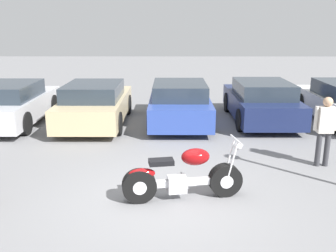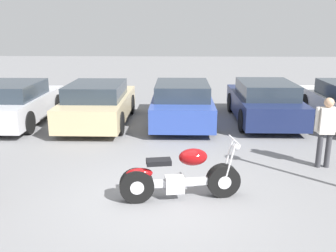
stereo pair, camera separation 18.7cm
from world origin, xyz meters
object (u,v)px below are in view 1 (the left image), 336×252
object	(u,v)px
person_standing	(325,126)
parked_car_silver	(11,104)
parked_car_champagne	(95,104)
parked_car_navy	(261,102)
motorcycle	(182,177)
parked_car_blue	(179,103)

from	to	relation	value
person_standing	parked_car_silver	bearing A→B (deg)	156.83
parked_car_champagne	parked_car_navy	distance (m)	5.34
motorcycle	person_standing	xyz separation A→B (m)	(3.20, 1.65, 0.50)
parked_car_silver	parked_car_champagne	size ratio (longest dim) A/B	1.00
parked_car_silver	person_standing	size ratio (longest dim) A/B	2.64
parked_car_blue	parked_car_silver	bearing A→B (deg)	-178.02
parked_car_champagne	motorcycle	bearing A→B (deg)	-63.88
motorcycle	parked_car_navy	bearing A→B (deg)	64.21
parked_car_blue	parked_car_navy	world-z (taller)	same
parked_car_silver	parked_car_navy	xyz separation A→B (m)	(7.99, 0.41, 0.00)
parked_car_silver	parked_car_champagne	bearing A→B (deg)	-0.09
parked_car_champagne	person_standing	bearing A→B (deg)	-31.97
parked_car_navy	person_standing	size ratio (longest dim) A/B	2.64
motorcycle	parked_car_blue	distance (m)	5.46
parked_car_silver	parked_car_champagne	xyz separation A→B (m)	(2.66, -0.00, 0.00)
parked_car_blue	person_standing	world-z (taller)	person_standing
parked_car_champagne	parked_car_blue	size ratio (longest dim) A/B	1.00
parked_car_champagne	parked_car_navy	world-z (taller)	same
parked_car_navy	parked_car_champagne	bearing A→B (deg)	-175.52
motorcycle	parked_car_blue	world-z (taller)	parked_car_blue
motorcycle	parked_car_silver	size ratio (longest dim) A/B	0.53
parked_car_navy	parked_car_silver	bearing A→B (deg)	-177.04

